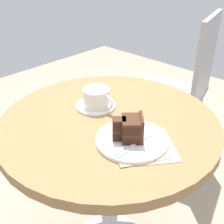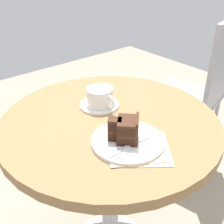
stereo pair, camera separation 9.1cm
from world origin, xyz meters
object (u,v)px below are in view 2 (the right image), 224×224
Objects in this scene: teaspoon at (102,98)px; saucer at (99,105)px; napkin at (137,148)px; fork at (124,148)px; cake_plate at (128,141)px; cafe_chair at (200,87)px; coffee_cup at (100,96)px; cake_slice at (126,130)px.

saucer is at bearing -122.89° from teaspoon.
fork is at bearing -105.95° from napkin.
saucer is 0.28m from fork.
fork is 0.63× the size of napkin.
cake_plate reaches higher than napkin.
napkin is at bearing -89.61° from teaspoon.
fork is at bearing -23.79° from saucer.
cake_plate is 0.24× the size of cafe_chair.
saucer is 0.60× the size of napkin.
coffee_cup is at bearing -11.37° from cafe_chair.
teaspoon reaches higher than napkin.
cafe_chair is at bearing 92.09° from saucer.
cake_slice is (0.26, -0.12, 0.04)m from teaspoon.
teaspoon is at bearing -14.26° from cafe_chair.
cake_plate is at bearing -177.37° from napkin.
coffee_cup reaches higher than fork.
coffee_cup is 0.85× the size of fork.
cafe_chair reaches higher than cake_plate.
cafe_chair is (-0.03, 0.71, -0.19)m from coffee_cup.
saucer is 0.28m from napkin.
coffee_cup is at bearing -109.53° from fork.
cake_plate is at bearing -141.77° from fork.
cafe_chair is (-0.26, 0.78, -0.15)m from cake_plate.
coffee_cup is 1.31× the size of cake_slice.
teaspoon is (-0.04, 0.04, -0.03)m from coffee_cup.
coffee_cup is at bearing -116.13° from teaspoon.
cake_slice reaches higher than fork.
cafe_chair reaches higher than fork.
cake_slice is 0.11× the size of cafe_chair.
coffee_cup is 0.14× the size of cafe_chair.
teaspoon reaches higher than cake_plate.
napkin is (0.27, -0.07, -0.00)m from saucer.
cake_plate is at bearing -18.12° from coffee_cup.
fork is (0.29, -0.15, 0.00)m from teaspoon.
cafe_chair is (-0.30, 0.78, -0.15)m from napkin.
napkin is at bearing 2.63° from cake_plate.
teaspoon is at bearing -113.08° from fork.
teaspoon is 0.43× the size of napkin.
cake_plate is 0.84m from cafe_chair.
fork reaches higher than teaspoon.
napkin is at bearing 8.98° from cake_slice.
coffee_cup is 0.73m from cafe_chair.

